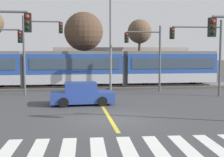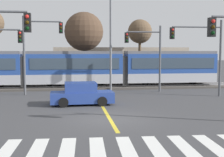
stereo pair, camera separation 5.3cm
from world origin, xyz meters
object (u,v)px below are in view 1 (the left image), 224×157
Objects in this scene: light_rail_tram at (75,67)px; street_lamp_centre at (112,29)px; traffic_light_far_right at (148,49)px; bare_tree_west at (84,32)px; sedan_crossing at (82,94)px; bare_tree_east at (140,32)px; traffic_light_far_left at (37,44)px; traffic_light_mid_right at (203,46)px.

street_lamp_centre is at bearing -40.31° from light_rail_tram.
street_lamp_centre is at bearing 162.52° from traffic_light_far_right.
bare_tree_west reaches higher than light_rail_tram.
bare_tree_east is at bearing 64.16° from sedan_crossing.
light_rail_tram is 4.33× the size of traffic_light_far_left.
street_lamp_centre reaches higher than bare_tree_east.
traffic_light_far_right is at bearing 43.81° from sedan_crossing.
bare_tree_west is (-8.87, 10.63, 1.72)m from traffic_light_mid_right.
traffic_light_far_left is at bearing -167.90° from street_lamp_centre.
light_rail_tram is 4.81× the size of traffic_light_far_right.
sedan_crossing is 8.90m from traffic_light_far_right.
bare_tree_east is (1.44, 9.64, 2.07)m from traffic_light_far_right.
traffic_light_mid_right is 0.77× the size of bare_tree_west.
traffic_light_far_right is 0.96× the size of traffic_light_mid_right.
sedan_crossing is 0.73× the size of traffic_light_far_right.
bare_tree_west is (1.05, 3.59, 3.64)m from light_rail_tram.
traffic_light_far_left is at bearing 167.75° from traffic_light_mid_right.
light_rail_tram is 4.62× the size of traffic_light_mid_right.
street_lamp_centre reaches higher than traffic_light_mid_right.
street_lamp_centre reaches higher than light_rail_tram.
traffic_light_far_left is 13.40m from traffic_light_mid_right.
light_rail_tram is 9.64m from sedan_crossing.
street_lamp_centre is 1.35× the size of bare_tree_east.
traffic_light_mid_right is at bearing -80.46° from bare_tree_east.
sedan_crossing is 10.49m from traffic_light_mid_right.
street_lamp_centre is (-3.01, 0.95, 1.76)m from traffic_light_far_right.
bare_tree_west is at bearing 125.61° from traffic_light_far_right.
bare_tree_west is (0.77, 13.13, 4.99)m from sedan_crossing.
traffic_light_mid_right is at bearing 14.54° from sedan_crossing.
light_rail_tram is at bearing 91.70° from sedan_crossing.
traffic_light_far_right is at bearing -54.39° from bare_tree_west.
bare_tree_east reaches higher than sedan_crossing.
street_lamp_centre is 9.77m from bare_tree_east.
sedan_crossing is 0.54× the size of bare_tree_west.
bare_tree_east is at bearing 37.22° from light_rail_tram.
street_lamp_centre is (6.47, 1.39, 1.31)m from traffic_light_far_left.
bare_tree_east reaches higher than light_rail_tram.
sedan_crossing is 0.70× the size of traffic_light_mid_right.
bare_tree_west reaches higher than sedan_crossing.
bare_tree_west reaches higher than traffic_light_far_left.
traffic_light_far_right is 0.79× the size of bare_tree_east.
bare_tree_east is (10.92, 10.08, 1.63)m from traffic_light_far_left.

